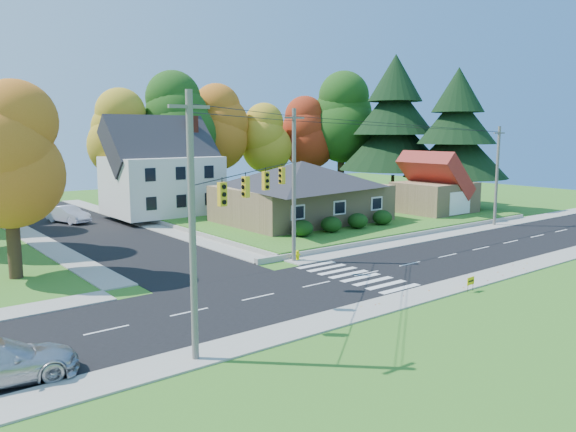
# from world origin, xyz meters

# --- Properties ---
(ground) EXTENTS (120.00, 120.00, 0.00)m
(ground) POSITION_xyz_m (0.00, 0.00, 0.00)
(ground) COLOR #3D7923
(road_main) EXTENTS (90.00, 8.00, 0.02)m
(road_main) POSITION_xyz_m (0.00, 0.00, 0.01)
(road_main) COLOR black
(road_main) RESTS_ON ground
(road_cross) EXTENTS (8.00, 44.00, 0.02)m
(road_cross) POSITION_xyz_m (-8.00, 26.00, 0.01)
(road_cross) COLOR black
(road_cross) RESTS_ON ground
(sidewalk_north) EXTENTS (90.00, 2.00, 0.08)m
(sidewalk_north) POSITION_xyz_m (0.00, 5.00, 0.04)
(sidewalk_north) COLOR #9C9A90
(sidewalk_north) RESTS_ON ground
(sidewalk_south) EXTENTS (90.00, 2.00, 0.08)m
(sidewalk_south) POSITION_xyz_m (0.00, -5.00, 0.04)
(sidewalk_south) COLOR #9C9A90
(sidewalk_south) RESTS_ON ground
(lawn) EXTENTS (30.00, 30.00, 0.50)m
(lawn) POSITION_xyz_m (13.00, 21.00, 0.25)
(lawn) COLOR #3D7923
(lawn) RESTS_ON ground
(ranch_house) EXTENTS (14.60, 10.60, 5.40)m
(ranch_house) POSITION_xyz_m (8.00, 16.00, 3.27)
(ranch_house) COLOR tan
(ranch_house) RESTS_ON lawn
(colonial_house) EXTENTS (10.40, 8.40, 9.60)m
(colonial_house) POSITION_xyz_m (0.04, 28.00, 4.58)
(colonial_house) COLOR silver
(colonial_house) RESTS_ON lawn
(garage) EXTENTS (7.30, 6.30, 4.60)m
(garage) POSITION_xyz_m (22.00, 11.99, 2.84)
(garage) COLOR tan
(garage) RESTS_ON lawn
(hedge_row) EXTENTS (10.70, 1.70, 1.27)m
(hedge_row) POSITION_xyz_m (7.50, 9.80, 1.14)
(hedge_row) COLOR #163A10
(hedge_row) RESTS_ON lawn
(traffic_infrastructure) EXTENTS (38.10, 10.66, 10.00)m
(traffic_infrastructure) POSITION_xyz_m (-0.15, 1.35, 5.15)
(traffic_infrastructure) COLOR #666059
(traffic_infrastructure) RESTS_ON ground
(tree_lot_0) EXTENTS (6.72, 6.72, 12.51)m
(tree_lot_0) POSITION_xyz_m (-2.00, 34.00, 8.31)
(tree_lot_0) COLOR #3F2A19
(tree_lot_0) RESTS_ON lawn
(tree_lot_1) EXTENTS (7.84, 7.84, 14.60)m
(tree_lot_1) POSITION_xyz_m (4.00, 33.00, 9.61)
(tree_lot_1) COLOR #3F2A19
(tree_lot_1) RESTS_ON lawn
(tree_lot_2) EXTENTS (7.28, 7.28, 13.56)m
(tree_lot_2) POSITION_xyz_m (10.00, 34.00, 8.96)
(tree_lot_2) COLOR #3F2A19
(tree_lot_2) RESTS_ON lawn
(tree_lot_3) EXTENTS (6.16, 6.16, 11.47)m
(tree_lot_3) POSITION_xyz_m (16.00, 33.00, 7.65)
(tree_lot_3) COLOR #3F2A19
(tree_lot_3) RESTS_ON lawn
(tree_lot_4) EXTENTS (6.72, 6.72, 12.51)m
(tree_lot_4) POSITION_xyz_m (22.00, 32.00, 8.31)
(tree_lot_4) COLOR #3F2A19
(tree_lot_4) RESTS_ON lawn
(tree_lot_5) EXTENTS (8.40, 8.40, 15.64)m
(tree_lot_5) POSITION_xyz_m (26.00, 30.00, 10.27)
(tree_lot_5) COLOR #3F2A19
(tree_lot_5) RESTS_ON lawn
(conifer_east_a) EXTENTS (12.80, 12.80, 16.96)m
(conifer_east_a) POSITION_xyz_m (27.00, 22.00, 9.39)
(conifer_east_a) COLOR #3F2A19
(conifer_east_a) RESTS_ON lawn
(conifer_east_b) EXTENTS (11.20, 11.20, 14.84)m
(conifer_east_b) POSITION_xyz_m (28.00, 14.00, 8.28)
(conifer_east_b) COLOR #3F2A19
(conifer_east_b) RESTS_ON lawn
(tree_west_0) EXTENTS (6.16, 6.16, 11.47)m
(tree_west_0) POSITION_xyz_m (-17.00, 12.00, 7.15)
(tree_west_0) COLOR #3F2A19
(tree_west_0) RESTS_ON ground
(white_car) EXTENTS (3.09, 5.10, 1.59)m
(white_car) POSITION_xyz_m (-8.37, 30.68, 0.81)
(white_car) COLOR silver
(white_car) RESTS_ON road_cross
(fire_hydrant) EXTENTS (0.41, 0.32, 0.72)m
(fire_hydrant) POSITION_xyz_m (-1.15, 5.25, 0.35)
(fire_hydrant) COLOR #D9DB00
(fire_hydrant) RESTS_ON ground
(yard_sign) EXTENTS (0.64, 0.06, 0.80)m
(yard_sign) POSITION_xyz_m (1.64, -6.14, 0.57)
(yard_sign) COLOR black
(yard_sign) RESTS_ON ground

